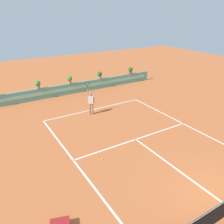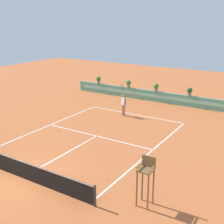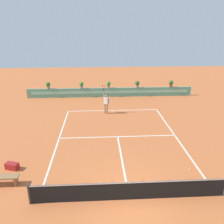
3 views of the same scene
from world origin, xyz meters
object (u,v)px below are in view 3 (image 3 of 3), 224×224
gear_bag (12,166)px  potted_plant_far_left (48,85)px  bench_courtside (2,178)px  tennis_ball_near_baseline (78,142)px  potted_plant_centre (108,84)px  tennis_ball_mid_court (190,170)px  tennis_player (106,102)px  potted_plant_far_right (171,83)px  potted_plant_right (137,84)px  potted_plant_left (81,85)px

gear_bag → potted_plant_far_left: bearing=92.4°
gear_bag → bench_courtside: bearing=-89.4°
tennis_ball_near_baseline → potted_plant_centre: 11.08m
tennis_ball_mid_court → potted_plant_centre: size_ratio=0.09×
tennis_player → potted_plant_far_right: bearing=35.4°
bench_courtside → potted_plant_centre: 16.14m
bench_courtside → tennis_ball_near_baseline: bench_courtside is taller
gear_bag → tennis_ball_mid_court: 9.74m
tennis_ball_mid_court → potted_plant_far_right: potted_plant_far_right is taller
tennis_player → potted_plant_centre: bearing=85.1°
tennis_ball_near_baseline → tennis_ball_mid_court: (6.36, -3.60, 0.00)m
potted_plant_right → potted_plant_far_left: bearing=180.0°
potted_plant_far_left → potted_plant_far_right: size_ratio=1.00×
tennis_ball_mid_court → potted_plant_far_left: bearing=125.7°
tennis_ball_near_baseline → potted_plant_centre: size_ratio=0.09×
potted_plant_left → potted_plant_far_right: (9.84, 0.00, 0.00)m
tennis_ball_near_baseline → tennis_ball_mid_court: same height
tennis_player → potted_plant_right: bearing=55.4°
potted_plant_far_left → gear_bag: bearing=-87.6°
gear_bag → potted_plant_far_left: potted_plant_far_left is taller
tennis_ball_near_baseline → potted_plant_right: potted_plant_right is taller
gear_bag → potted_plant_left: bearing=77.6°
tennis_player → potted_plant_far_right: (7.37, 5.24, 0.36)m
potted_plant_centre → potted_plant_left: (-2.92, 0.00, 0.00)m
potted_plant_left → tennis_ball_mid_court: bearing=-64.8°
potted_plant_left → potted_plant_far_right: bearing=0.0°
potted_plant_right → potted_plant_far_right: (3.76, 0.00, 0.00)m
potted_plant_centre → gear_bag: bearing=-113.4°
tennis_ball_mid_court → potted_plant_right: bearing=92.6°
tennis_player → potted_plant_far_right: tennis_player is taller
tennis_player → potted_plant_right: (3.61, 5.24, 0.36)m
potted_plant_centre → potted_plant_right: same height
potted_plant_far_left → potted_plant_centre: size_ratio=1.00×
bench_courtside → tennis_ball_mid_court: 9.73m
tennis_player → potted_plant_far_left: size_ratio=3.57×
tennis_ball_mid_court → potted_plant_left: potted_plant_left is taller
potted_plant_centre → potted_plant_right: bearing=0.0°
tennis_ball_mid_court → potted_plant_left: bearing=115.2°
gear_bag → potted_plant_centre: bearing=66.6°
potted_plant_far_left → potted_plant_right: size_ratio=1.00×
tennis_ball_mid_court → bench_courtside: bearing=-175.9°
tennis_ball_mid_court → potted_plant_right: 14.38m
tennis_player → potted_plant_far_right: size_ratio=3.57×
tennis_ball_mid_court → potted_plant_far_right: bearing=77.8°
tennis_ball_mid_court → potted_plant_centre: 14.86m
potted_plant_left → potted_plant_far_right: 9.84m
tennis_player → potted_plant_left: size_ratio=3.57×
gear_bag → tennis_player: tennis_player is taller
potted_plant_right → tennis_ball_near_baseline: bearing=-118.1°
bench_courtside → potted_plant_left: bearing=78.8°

